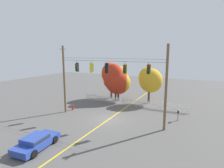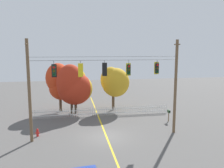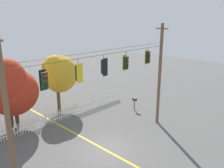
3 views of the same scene
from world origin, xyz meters
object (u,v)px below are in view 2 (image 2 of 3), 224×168
Objects in this scene: traffic_signal_northbound_secondary at (54,71)px; autumn_maple_far_west at (114,82)px; autumn_maple_mid at (73,85)px; autumn_oak_far_east at (75,85)px; roadside_mailbox at (169,112)px; traffic_signal_westbound_side at (129,69)px; traffic_signal_eastbound_side at (104,69)px; fire_hydrant at (37,133)px; traffic_signal_northbound_primary at (157,68)px; autumn_maple_near_fence at (59,82)px; traffic_signal_southbound_primary at (81,70)px.

autumn_maple_far_west is (6.90, 9.26, -2.38)m from traffic_signal_northbound_secondary.
autumn_maple_mid is 1.08× the size of autumn_oak_far_east.
autumn_maple_mid reaches higher than roadside_mailbox.
traffic_signal_northbound_secondary is at bearing 180.00° from traffic_signal_westbound_side.
traffic_signal_westbound_side reaches higher than autumn_maple_far_west.
fire_hydrant is at bearing 169.25° from traffic_signal_eastbound_side.
autumn_maple_far_west reaches higher than fire_hydrant.
traffic_signal_westbound_side is 2.68m from traffic_signal_northbound_primary.
autumn_maple_near_fence is 8.41× the size of fire_hydrant.
traffic_signal_southbound_primary is at bearing -179.85° from traffic_signal_northbound_primary.
traffic_signal_eastbound_side and traffic_signal_northbound_primary have the same top height.
traffic_signal_westbound_side is (2.22, 0.02, -0.05)m from traffic_signal_eastbound_side.
roadside_mailbox is at bearing -25.22° from autumn_maple_mid.
traffic_signal_westbound_side is 8.29m from roadside_mailbox.
traffic_signal_southbound_primary is 1.91× the size of fire_hydrant.
traffic_signal_westbound_side is (4.31, 0.02, -0.02)m from traffic_signal_southbound_primary.
traffic_signal_westbound_side reaches higher than autumn_oak_far_east.
roadside_mailbox is (2.83, 3.43, -5.25)m from traffic_signal_northbound_primary.
traffic_signal_southbound_primary is at bearing -180.00° from traffic_signal_eastbound_side.
autumn_oak_far_east is 9.06m from fire_hydrant.
traffic_signal_westbound_side is 1.06× the size of traffic_signal_northbound_primary.
autumn_maple_far_west is 7.71× the size of fire_hydrant.
traffic_signal_northbound_secondary reaches higher than autumn_oak_far_east.
traffic_signal_northbound_primary reaches higher than autumn_maple_mid.
traffic_signal_northbound_primary is 1.04× the size of roadside_mailbox.
traffic_signal_northbound_secondary is at bearing -89.34° from autumn_maple_near_fence.
traffic_signal_westbound_side is 1.10× the size of roadside_mailbox.
traffic_signal_northbound_secondary is at bearing -32.70° from fire_hydrant.
autumn_oak_far_east is (-7.38, 8.81, -2.77)m from traffic_signal_northbound_primary.
autumn_oak_far_east is at bearing -174.82° from autumn_maple_far_west.
traffic_signal_northbound_primary is at bearing 0.22° from traffic_signal_eastbound_side.
traffic_signal_eastbound_side is 9.94m from roadside_mailbox.
roadside_mailbox is (5.19, -5.84, -2.76)m from autumn_maple_far_west.
traffic_signal_southbound_primary is 6.99m from traffic_signal_northbound_primary.
autumn_maple_far_west is at bearing 5.18° from autumn_oak_far_east.
traffic_signal_northbound_secondary and traffic_signal_northbound_primary have the same top height.
traffic_signal_eastbound_side is 9.93m from autumn_maple_far_west.
traffic_signal_northbound_secondary is 1.07× the size of traffic_signal_northbound_primary.
traffic_signal_northbound_primary reaches higher than roadside_mailbox.
fire_hydrant is (-3.37, -7.22, -3.22)m from autumn_maple_mid.
traffic_signal_northbound_secondary is at bearing -126.66° from autumn_maple_far_west.
traffic_signal_westbound_side is 0.25× the size of autumn_oak_far_east.
fire_hydrant is at bearing -100.98° from autumn_maple_near_fence.
autumn_maple_mid is (1.70, -1.41, -0.26)m from autumn_maple_near_fence.
autumn_maple_near_fence is at bearing 133.76° from traffic_signal_northbound_primary.
traffic_signal_westbound_side is at bearing -59.22° from autumn_maple_mid.
autumn_maple_near_fence is (-9.36, 9.78, -2.45)m from traffic_signal_northbound_primary.
fire_hydrant is (-1.67, -8.63, -3.48)m from autumn_maple_near_fence.
autumn_maple_mid is 0.53m from autumn_oak_far_east.
traffic_signal_northbound_primary is (6.99, 0.02, 0.06)m from traffic_signal_southbound_primary.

